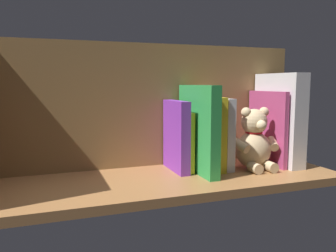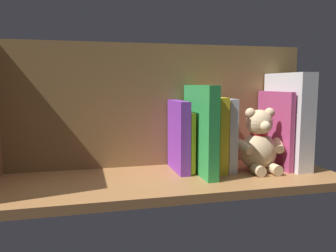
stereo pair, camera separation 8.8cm
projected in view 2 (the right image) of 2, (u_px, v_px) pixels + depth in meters
ground_plane at (168, 180)px, 90.19cm from camera, size 91.74×31.83×2.20cm
shelf_back_panel at (157, 105)px, 101.00cm from camera, size 91.74×1.50×35.74cm
dictionary_thick_white at (287, 120)px, 99.88cm from camera, size 4.79×19.25×27.26cm
book_0 at (275, 129)px, 100.15cm from camera, size 1.57×17.78×22.01cm
teddy_bear at (260, 144)px, 94.65cm from camera, size 14.32×11.42×17.65cm
book_1 at (223, 133)px, 97.90cm from camera, size 2.52×14.92×20.15cm
book_2 at (214, 133)px, 96.86cm from camera, size 2.43×15.56×20.57cm
book_3 at (205, 138)px, 96.67cm from camera, size 1.46×15.08×17.76cm
book_4 at (200, 129)px, 92.74cm from camera, size 2.90×21.10×23.86cm
book_5 at (186, 141)px, 96.47cm from camera, size 1.23×13.02×16.48cm
book_6 at (179, 136)px, 95.08cm from camera, size 2.73×14.27×19.58cm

